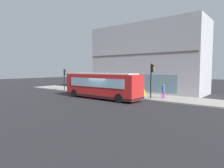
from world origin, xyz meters
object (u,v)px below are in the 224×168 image
(pedestrian_near_building_entrance, at_px, (163,90))
(pedestrian_walking_along_curb, at_px, (100,87))
(traffic_light_near_corner, at_px, (152,74))
(pedestrian_near_hydrant, at_px, (81,84))
(pedestrian_by_light_pole, at_px, (95,84))
(traffic_light_down_block, at_px, (65,75))
(newspaper_vending_box, at_px, (117,88))
(city_bus_nearside, at_px, (102,86))
(fire_hydrant, at_px, (144,93))

(pedestrian_near_building_entrance, distance_m, pedestrian_walking_along_curb, 9.00)
(traffic_light_near_corner, height_order, pedestrian_near_hydrant, traffic_light_near_corner)
(pedestrian_by_light_pole, bearing_deg, pedestrian_walking_along_curb, -124.10)
(traffic_light_down_block, relative_size, pedestrian_by_light_pole, 1.90)
(pedestrian_by_light_pole, bearing_deg, pedestrian_near_building_entrance, -93.96)
(pedestrian_walking_along_curb, distance_m, newspaper_vending_box, 3.39)
(pedestrian_near_building_entrance, bearing_deg, pedestrian_walking_along_curb, 97.02)
(traffic_light_down_block, xyz_separation_m, pedestrian_walking_along_curb, (0.25, -7.58, -1.48))
(newspaper_vending_box, bearing_deg, pedestrian_walking_along_curb, 171.95)
(city_bus_nearside, xyz_separation_m, pedestrian_walking_along_curb, (2.82, 2.86, -0.47))
(city_bus_nearside, distance_m, fire_hydrant, 5.78)
(pedestrian_walking_along_curb, bearing_deg, traffic_light_near_corner, -90.08)
(traffic_light_near_corner, distance_m, pedestrian_near_building_entrance, 2.35)
(fire_hydrant, bearing_deg, pedestrian_walking_along_curb, 107.99)
(pedestrian_near_hydrant, bearing_deg, newspaper_vending_box, -63.98)
(traffic_light_near_corner, relative_size, pedestrian_near_building_entrance, 2.43)
(city_bus_nearside, bearing_deg, pedestrian_walking_along_curb, 45.43)
(city_bus_nearside, height_order, newspaper_vending_box, city_bus_nearside)
(fire_hydrant, distance_m, newspaper_vending_box, 5.67)
(pedestrian_walking_along_curb, xyz_separation_m, pedestrian_near_hydrant, (0.76, 4.77, 0.08))
(fire_hydrant, distance_m, pedestrian_by_light_pole, 8.82)
(pedestrian_near_building_entrance, distance_m, newspaper_vending_box, 8.76)
(city_bus_nearside, distance_m, traffic_light_near_corner, 6.02)
(fire_hydrant, relative_size, pedestrian_by_light_pole, 0.41)
(newspaper_vending_box, bearing_deg, fire_hydrant, -104.08)
(traffic_light_down_block, distance_m, fire_hydrant, 13.87)
(pedestrian_near_hydrant, bearing_deg, fire_hydrant, -83.74)
(fire_hydrant, bearing_deg, pedestrian_near_building_entrance, -105.84)
(traffic_light_down_block, relative_size, fire_hydrant, 4.67)
(pedestrian_walking_along_curb, relative_size, newspaper_vending_box, 1.81)
(city_bus_nearside, height_order, pedestrian_near_hydrant, city_bus_nearside)
(city_bus_nearside, xyz_separation_m, traffic_light_near_corner, (2.81, -5.14, 1.40))
(city_bus_nearside, xyz_separation_m, traffic_light_down_block, (2.57, 10.44, 1.00))
(pedestrian_near_building_entrance, relative_size, newspaper_vending_box, 1.84)
(traffic_light_down_block, height_order, pedestrian_by_light_pole, traffic_light_down_block)
(fire_hydrant, xyz_separation_m, pedestrian_near_hydrant, (-1.18, 10.74, 0.65))
(pedestrian_near_building_entrance, relative_size, pedestrian_walking_along_curb, 1.02)
(pedestrian_walking_along_curb, height_order, newspaper_vending_box, pedestrian_walking_along_curb)
(traffic_light_down_block, distance_m, pedestrian_near_hydrant, 3.29)
(pedestrian_near_hydrant, xyz_separation_m, newspaper_vending_box, (2.56, -5.24, -0.56))
(traffic_light_down_block, bearing_deg, newspaper_vending_box, -66.07)
(pedestrian_walking_along_curb, bearing_deg, pedestrian_near_hydrant, 80.94)
(pedestrian_near_building_entrance, height_order, pedestrian_walking_along_curb, pedestrian_near_building_entrance)
(traffic_light_near_corner, xyz_separation_m, pedestrian_near_building_entrance, (1.11, -0.92, -1.85))
(pedestrian_near_hydrant, bearing_deg, pedestrian_walking_along_curb, -99.06)
(city_bus_nearside, distance_m, pedestrian_near_building_entrance, 7.24)
(fire_hydrant, bearing_deg, city_bus_nearside, 146.83)
(traffic_light_down_block, distance_m, pedestrian_walking_along_curb, 7.72)
(city_bus_nearside, distance_m, pedestrian_near_hydrant, 8.44)
(pedestrian_walking_along_curb, bearing_deg, pedestrian_near_building_entrance, -82.98)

